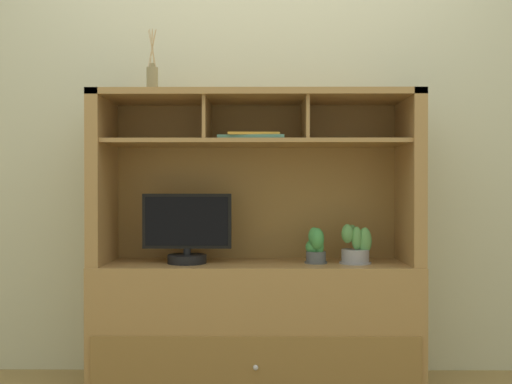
{
  "coord_description": "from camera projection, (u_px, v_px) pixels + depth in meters",
  "views": [
    {
      "loc": [
        0.02,
        -2.78,
        0.95
      ],
      "look_at": [
        0.0,
        0.0,
        0.93
      ],
      "focal_mm": 40.71,
      "sensor_mm": 36.0,
      "label": 1
    }
  ],
  "objects": [
    {
      "name": "media_console",
      "position": [
        256.0,
        292.0,
        2.79
      ],
      "size": [
        1.53,
        0.45,
        1.4
      ],
      "color": "#A37A46",
      "rests_on": "ground"
    },
    {
      "name": "diffuser_bottle",
      "position": [
        152.0,
        80.0,
        2.78
      ],
      "size": [
        0.05,
        0.05,
        0.31
      ],
      "color": "#867852",
      "rests_on": "media_console"
    },
    {
      "name": "back_wall",
      "position": [
        256.0,
        101.0,
        3.02
      ],
      "size": [
        6.0,
        0.02,
        2.8
      ],
      "primitive_type": "cube",
      "color": "beige",
      "rests_on": "ground"
    },
    {
      "name": "tv_monitor",
      "position": [
        187.0,
        232.0,
        2.75
      ],
      "size": [
        0.42,
        0.19,
        0.33
      ],
      "color": "black",
      "rests_on": "media_console"
    },
    {
      "name": "potted_orchid",
      "position": [
        316.0,
        245.0,
        2.76
      ],
      "size": [
        0.11,
        0.12,
        0.17
      ],
      "color": "#4F545A",
      "rests_on": "media_console"
    },
    {
      "name": "magazine_stack_left",
      "position": [
        252.0,
        137.0,
        2.72
      ],
      "size": [
        0.32,
        0.23,
        0.03
      ],
      "color": "#4A7D6D",
      "rests_on": "media_console"
    },
    {
      "name": "potted_fern",
      "position": [
        356.0,
        247.0,
        2.75
      ],
      "size": [
        0.15,
        0.15,
        0.19
      ],
      "color": "gray",
      "rests_on": "media_console"
    }
  ]
}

